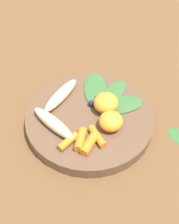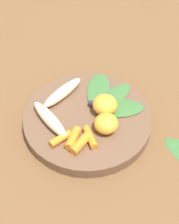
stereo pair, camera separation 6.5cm
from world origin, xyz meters
TOP-DOWN VIEW (x-y plane):
  - ground_plane at (0.00, 0.00)m, footprint 2.40×2.40m
  - bowl at (0.00, 0.00)m, footprint 0.29×0.29m
  - banana_peeled_left at (0.08, 0.02)m, footprint 0.09×0.11m
  - banana_peeled_right at (0.06, -0.06)m, footprint 0.10×0.11m
  - orange_segment_near at (-0.04, -0.01)m, footprint 0.06×0.06m
  - orange_segment_far at (-0.04, 0.04)m, footprint 0.05×0.05m
  - carrot_front at (0.06, 0.07)m, footprint 0.05×0.04m
  - carrot_mid_left at (0.03, 0.07)m, footprint 0.03×0.05m
  - carrot_mid_right at (0.01, 0.08)m, footprint 0.05×0.05m
  - carrot_rear at (-0.01, 0.07)m, footprint 0.03×0.06m
  - blueberry_pile at (-0.03, -0.04)m, footprint 0.07×0.04m
  - coconut_shred_patch at (-0.04, -0.02)m, footprint 0.04×0.04m
  - kale_leaf_left at (-0.07, -0.02)m, footprint 0.12×0.06m
  - kale_leaf_right at (-0.06, -0.05)m, footprint 0.11×0.12m
  - kale_leaf_rear at (-0.03, -0.08)m, footprint 0.07×0.12m

SIDE VIEW (x-z plane):
  - ground_plane at x=0.00m, z-range 0.00..0.00m
  - bowl at x=0.00m, z-range 0.00..0.03m
  - coconut_shred_patch at x=-0.04m, z-range 0.03..0.03m
  - kale_leaf_left at x=-0.07m, z-range 0.03..0.03m
  - kale_leaf_right at x=-0.06m, z-range 0.03..0.03m
  - kale_leaf_rear at x=-0.03m, z-range 0.03..0.03m
  - blueberry_pile at x=-0.03m, z-range 0.02..0.05m
  - carrot_rear at x=-0.01m, z-range 0.03..0.04m
  - carrot_front at x=0.06m, z-range 0.03..0.04m
  - carrot_mid_left at x=0.03m, z-range 0.03..0.05m
  - carrot_mid_right at x=0.01m, z-range 0.03..0.05m
  - banana_peeled_left at x=0.08m, z-range 0.03..0.05m
  - banana_peeled_right at x=0.06m, z-range 0.03..0.05m
  - orange_segment_far at x=-0.04m, z-range 0.03..0.07m
  - orange_segment_near at x=-0.04m, z-range 0.03..0.07m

